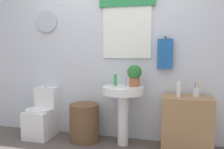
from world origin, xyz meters
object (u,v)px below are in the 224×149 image
toilet (42,117)px  lotion_bottle (179,89)px  wooden_cabinet (186,124)px  potted_plant (134,74)px  laundry_hamper (84,122)px  toothbrush_cup (196,92)px  pedestal_sink (123,100)px  soap_bottle (115,80)px

toilet → lotion_bottle: size_ratio=3.81×
wooden_cabinet → potted_plant: potted_plant is taller
toilet → wooden_cabinet: size_ratio=1.04×
toilet → lotion_bottle: (1.95, -0.07, 0.52)m
lotion_bottle → toilet: bearing=177.9°
laundry_hamper → toothbrush_cup: size_ratio=2.83×
toilet → potted_plant: potted_plant is taller
pedestal_sink → potted_plant: potted_plant is taller
toilet → laundry_hamper: toilet is taller
pedestal_sink → toothbrush_cup: bearing=1.2°
wooden_cabinet → soap_bottle: 1.08m
pedestal_sink → wooden_cabinet: (0.82, 0.00, -0.26)m
laundry_hamper → soap_bottle: bearing=6.5°
pedestal_sink → toothbrush_cup: (0.93, 0.02, 0.14)m
laundry_hamper → lotion_bottle: lotion_bottle is taller
toilet → laundry_hamper: size_ratio=1.40×
soap_bottle → wooden_cabinet: bearing=-3.0°
soap_bottle → potted_plant: 0.27m
pedestal_sink → lotion_bottle: bearing=-3.2°
pedestal_sink → potted_plant: size_ratio=2.78×
laundry_hamper → wooden_cabinet: wooden_cabinet is taller
laundry_hamper → lotion_bottle: bearing=-1.8°
toilet → soap_bottle: size_ratio=4.74×
soap_bottle → toothbrush_cup: size_ratio=0.83×
pedestal_sink → wooden_cabinet: bearing=0.0°
potted_plant → lotion_bottle: bearing=-9.9°
pedestal_sink → toothbrush_cup: size_ratio=4.31×
toilet → lotion_bottle: bearing=-2.1°
laundry_hamper → soap_bottle: size_ratio=3.40×
toilet → toothbrush_cup: bearing=-0.3°
pedestal_sink → lotion_bottle: 0.74m
toothbrush_cup → potted_plant: bearing=177.1°
toilet → wooden_cabinet: bearing=-0.9°
pedestal_sink → lotion_bottle: size_ratio=4.16×
laundry_hamper → lotion_bottle: (1.27, -0.04, 0.54)m
pedestal_sink → wooden_cabinet: size_ratio=1.14×
toilet → toothbrush_cup: size_ratio=3.95×
toilet → soap_bottle: soap_bottle is taller
lotion_bottle → toothbrush_cup: lotion_bottle is taller
toilet → potted_plant: 1.54m
laundry_hamper → pedestal_sink: bearing=0.0°
wooden_cabinet → potted_plant: 0.91m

